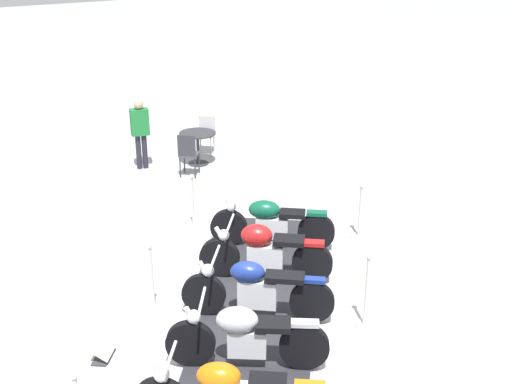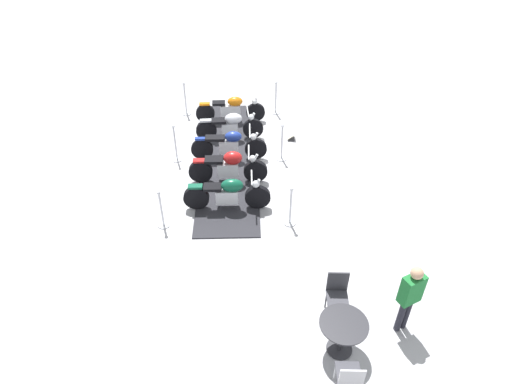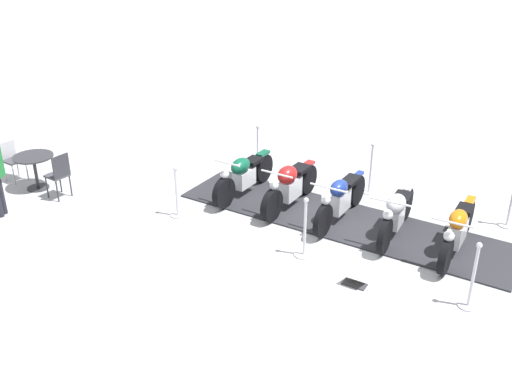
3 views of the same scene
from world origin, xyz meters
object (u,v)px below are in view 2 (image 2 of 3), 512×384
at_px(motorcycle_navy, 230,144).
at_px(motorcycle_chrome, 231,125).
at_px(motorcycle_maroon, 229,167).
at_px(stanchion_left_rear, 186,104).
at_px(cafe_chair_near_table, 349,376).
at_px(cafe_chair_across_table, 337,292).
at_px(stanchion_left_mid, 176,148).
at_px(stanchion_right_rear, 276,102).
at_px(info_placard, 291,136).
at_px(cafe_table, 343,330).
at_px(motorcycle_forest, 228,193).
at_px(bystander_person, 410,294).
at_px(motorcycle_copper, 232,109).
at_px(stanchion_left_front, 162,214).
at_px(stanchion_right_front, 290,211).
at_px(stanchion_right_mid, 282,148).

xyz_separation_m(motorcycle_navy, motorcycle_chrome, (-0.70, -0.87, -0.00)).
distance_m(motorcycle_maroon, stanchion_left_rear, 4.23).
bearing_deg(cafe_chair_near_table, cafe_chair_across_table, -0.31).
bearing_deg(stanchion_left_mid, cafe_chair_across_table, 85.43).
relative_size(motorcycle_chrome, stanchion_right_rear, 1.56).
distance_m(info_placard, cafe_chair_near_table, 8.20).
xyz_separation_m(motorcycle_chrome, cafe_table, (2.98, 7.05, 0.08)).
xyz_separation_m(motorcycle_forest, bystander_person, (-0.33, 4.87, 0.49)).
bearing_deg(info_placard, motorcycle_copper, -120.78).
distance_m(stanchion_left_front, stanchion_left_mid, 2.83).
relative_size(cafe_table, cafe_chair_across_table, 0.86).
bearing_deg(stanchion_right_front, motorcycle_chrome, -108.15).
bearing_deg(info_placard, stanchion_right_rear, -167.45).
bearing_deg(stanchion_left_mid, cafe_table, 81.46).
relative_size(cafe_chair_near_table, bystander_person, 0.55).
xyz_separation_m(motorcycle_forest, cafe_chair_across_table, (0.34, 3.83, 0.09)).
bearing_deg(stanchion_right_front, motorcycle_copper, -112.40).
bearing_deg(cafe_chair_near_table, stanchion_left_front, 42.82).
bearing_deg(stanchion_left_front, bystander_person, 109.59).
bearing_deg(motorcycle_maroon, motorcycle_copper, 90.48).
bearing_deg(bystander_person, motorcycle_maroon, 9.09).
relative_size(motorcycle_forest, stanchion_right_front, 1.64).
bearing_deg(stanchion_left_front, cafe_table, 97.98).
height_order(stanchion_left_rear, bystander_person, bystander_person).
relative_size(motorcycle_maroon, bystander_person, 1.06).
distance_m(motorcycle_navy, cafe_chair_near_table, 7.36).
bearing_deg(stanchion_right_rear, motorcycle_navy, 23.69).
relative_size(motorcycle_maroon, stanchion_left_front, 1.66).
height_order(motorcycle_navy, stanchion_left_front, stanchion_left_front).
bearing_deg(cafe_table, stanchion_left_mid, -98.54).
bearing_deg(motorcycle_chrome, cafe_chair_across_table, -75.86).
distance_m(motorcycle_forest, stanchion_right_mid, 2.67).
bearing_deg(motorcycle_forest, stanchion_left_front, -158.51).
xyz_separation_m(stanchion_left_front, cafe_chair_across_table, (-1.24, 4.32, 0.21)).
bearing_deg(cafe_table, motorcycle_chrome, -112.92).
relative_size(motorcycle_navy, stanchion_right_rear, 1.55).
distance_m(stanchion_left_rear, cafe_chair_near_table, 10.52).
bearing_deg(info_placard, stanchion_left_front, -40.76).
bearing_deg(stanchion_left_mid, stanchion_left_front, 51.35).
bearing_deg(motorcycle_chrome, bystander_person, -68.43).
height_order(cafe_table, cafe_chair_near_table, cafe_chair_near_table).
distance_m(cafe_table, bystander_person, 1.35).
height_order(stanchion_left_rear, info_placard, stanchion_left_rear).
bearing_deg(stanchion_left_mid, stanchion_right_rear, -175.59).
bearing_deg(motorcycle_chrome, cafe_chair_near_table, -79.84).
distance_m(stanchion_right_front, bystander_person, 3.56).
bearing_deg(cafe_chair_near_table, motorcycle_chrome, 16.57).
bearing_deg(cafe_chair_across_table, motorcycle_forest, -143.22).
bearing_deg(motorcycle_forest, stanchion_right_mid, 56.65).
relative_size(motorcycle_forest, motorcycle_maroon, 1.03).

